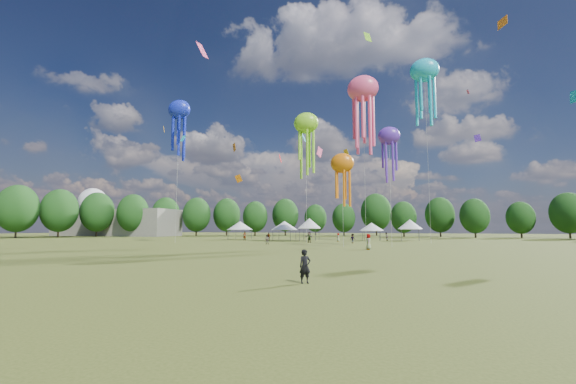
% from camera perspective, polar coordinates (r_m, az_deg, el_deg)
% --- Properties ---
extents(ground, '(300.00, 300.00, 0.00)m').
position_cam_1_polar(ground, '(21.99, -19.78, -12.20)').
color(ground, '#384416').
rests_on(ground, ground).
extents(observer_main, '(0.69, 0.66, 1.58)m').
position_cam_1_polar(observer_main, '(17.23, 2.73, -11.78)').
color(observer_main, black).
rests_on(observer_main, ground).
extents(spectator_near, '(0.78, 0.62, 1.52)m').
position_cam_1_polar(spectator_near, '(55.77, -3.36, -7.57)').
color(spectator_near, gray).
rests_on(spectator_near, ground).
extents(spectators_far, '(27.97, 29.93, 1.85)m').
position_cam_1_polar(spectators_far, '(62.21, 6.00, -7.26)').
color(spectators_far, gray).
rests_on(spectators_far, ground).
extents(festival_tents, '(39.75, 10.81, 4.44)m').
position_cam_1_polar(festival_tents, '(73.44, 4.49, -5.30)').
color(festival_tents, '#47474C').
rests_on(festival_tents, ground).
extents(show_kites, '(45.58, 18.82, 32.08)m').
position_cam_1_polar(show_kites, '(60.62, 8.23, 12.22)').
color(show_kites, '#8CE826').
rests_on(show_kites, ground).
extents(small_kites, '(75.20, 54.71, 42.18)m').
position_cam_1_polar(small_kites, '(65.00, 4.80, 19.53)').
color(small_kites, '#8CE826').
rests_on(small_kites, ground).
extents(treeline, '(201.57, 95.24, 13.43)m').
position_cam_1_polar(treeline, '(81.77, 5.84, -2.89)').
color(treeline, '#38281C').
rests_on(treeline, ground).
extents(hangar, '(40.00, 12.00, 8.00)m').
position_cam_1_polar(hangar, '(123.51, -25.79, -4.47)').
color(hangar, gray).
rests_on(hangar, ground).
extents(radome, '(9.00, 9.00, 16.00)m').
position_cam_1_polar(radome, '(139.28, -28.75, -1.94)').
color(radome, white).
rests_on(radome, ground).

